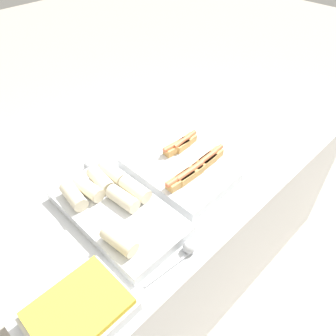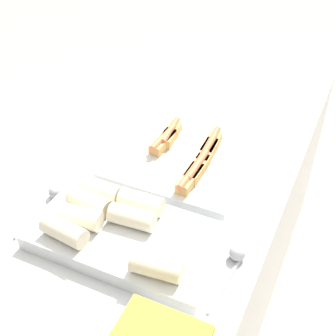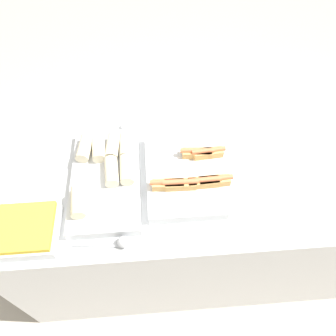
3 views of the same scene
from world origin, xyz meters
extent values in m
plane|color=#ADA393|center=(0.00, 0.00, 0.00)|extent=(12.00, 12.00, 0.00)
cube|color=silver|center=(0.00, 0.00, 0.43)|extent=(1.86, 0.76, 0.87)
cube|color=silver|center=(-0.07, 0.00, 0.89)|extent=(0.33, 0.46, 0.05)
cube|color=tan|center=(-0.15, -0.08, 0.93)|extent=(0.14, 0.05, 0.04)
cylinder|color=#D66B42|center=(-0.15, -0.08, 0.96)|extent=(0.16, 0.03, 0.02)
cube|color=tan|center=(0.00, 0.08, 0.93)|extent=(0.14, 0.05, 0.04)
cylinder|color=#D66B42|center=(0.00, 0.08, 0.96)|extent=(0.16, 0.03, 0.02)
cube|color=tan|center=(0.05, 0.08, 0.93)|extent=(0.14, 0.05, 0.04)
cylinder|color=#D66B42|center=(0.05, 0.08, 0.96)|extent=(0.16, 0.03, 0.02)
cube|color=tan|center=(0.01, -0.08, 0.93)|extent=(0.14, 0.05, 0.04)
cylinder|color=#D66B42|center=(0.01, -0.08, 0.96)|extent=(0.16, 0.03, 0.02)
cube|color=tan|center=(0.05, -0.08, 0.93)|extent=(0.14, 0.05, 0.04)
cylinder|color=#D66B42|center=(0.05, -0.08, 0.96)|extent=(0.16, 0.03, 0.02)
cube|color=tan|center=(-0.09, -0.08, 0.93)|extent=(0.14, 0.05, 0.04)
cylinder|color=#D66B42|center=(-0.09, -0.08, 0.96)|extent=(0.16, 0.02, 0.02)
cube|color=silver|center=(-0.42, 0.00, 0.89)|extent=(0.30, 0.55, 0.05)
cylinder|color=beige|center=(-0.32, 0.01, 0.95)|extent=(0.06, 0.14, 0.06)
cylinder|color=beige|center=(-0.52, -0.14, 0.95)|extent=(0.07, 0.14, 0.06)
cylinder|color=beige|center=(-0.39, 0.00, 0.95)|extent=(0.07, 0.14, 0.06)
cylinder|color=beige|center=(-0.39, 0.15, 0.95)|extent=(0.07, 0.14, 0.06)
cylinder|color=beige|center=(-0.32, 0.15, 0.95)|extent=(0.06, 0.14, 0.06)
cylinder|color=beige|center=(-0.52, 0.15, 0.95)|extent=(0.08, 0.14, 0.06)
cylinder|color=beige|center=(-0.45, 0.14, 0.95)|extent=(0.07, 0.14, 0.06)
cube|color=silver|center=(-0.75, -0.23, 0.89)|extent=(0.30, 0.23, 0.05)
cube|color=gold|center=(-0.75, -0.23, 0.93)|extent=(0.27, 0.21, 0.02)
cylinder|color=#B2B5BA|center=(-0.45, -0.31, 0.87)|extent=(0.21, 0.03, 0.01)
sphere|color=#B2B5BA|center=(-0.34, -0.31, 0.89)|extent=(0.05, 0.05, 0.05)
cylinder|color=#B2B5BA|center=(-0.45, 0.31, 0.87)|extent=(0.21, 0.02, 0.01)
sphere|color=#B2B5BA|center=(-0.34, 0.31, 0.89)|extent=(0.05, 0.05, 0.05)
camera|label=1|loc=(-0.87, -0.73, 1.89)|focal=35.00mm
camera|label=2|loc=(-1.22, -0.50, 1.90)|focal=50.00mm
camera|label=3|loc=(-0.21, -0.86, 2.10)|focal=35.00mm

